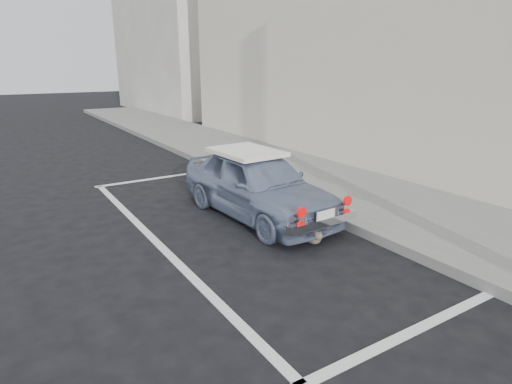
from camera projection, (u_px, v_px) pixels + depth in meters
ground at (341, 322)px, 4.37m from camera, size 80.00×80.00×0.00m
sidewalk at (397, 208)px, 7.60m from camera, size 2.80×40.00×0.15m
shop_building at (434, 20)px, 9.83m from camera, size 3.50×18.00×7.00m
building_far at (173, 35)px, 22.66m from camera, size 3.50×10.00×8.00m
pline_rear at (414, 331)px, 4.21m from camera, size 3.00×0.12×0.01m
pline_front at (162, 177)px, 9.89m from camera, size 3.00×0.12×0.01m
pline_side at (156, 241)px, 6.34m from camera, size 0.12×7.00×0.01m
retro_coupe at (257, 184)px, 7.26m from camera, size 1.51×3.40×1.13m
cat at (313, 236)px, 6.23m from camera, size 0.25×0.48×0.26m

